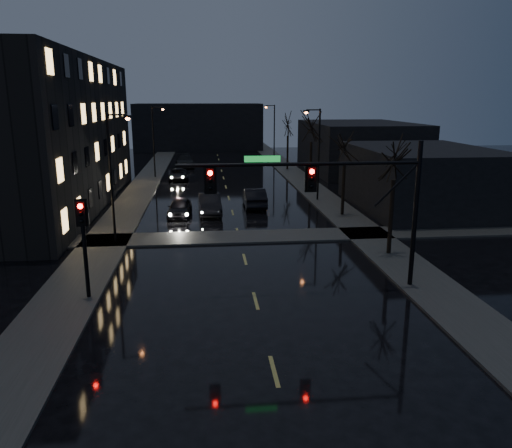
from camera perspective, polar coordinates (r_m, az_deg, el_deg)
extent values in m
plane|color=black|center=(15.66, 3.15, -20.15)|extent=(160.00, 160.00, 0.00)
cube|color=#2D2D2B|center=(48.98, -13.31, 3.44)|extent=(3.00, 140.00, 0.12)
cube|color=#2D2D2B|center=(49.72, 6.54, 3.89)|extent=(3.00, 140.00, 0.12)
cube|color=#2D2D2B|center=(32.54, -1.94, -1.49)|extent=(40.00, 3.00, 0.12)
cube|color=black|center=(45.21, -24.78, 9.28)|extent=(12.00, 30.00, 12.00)
cube|color=black|center=(43.06, 18.40, 4.97)|extent=(10.00, 14.00, 5.00)
cube|color=black|center=(63.98, 11.64, 8.62)|extent=(12.00, 18.00, 6.00)
cube|color=black|center=(90.90, -6.58, 10.99)|extent=(22.00, 10.00, 8.00)
cylinder|color=black|center=(24.43, 17.73, 0.88)|extent=(0.22, 0.22, 7.00)
cylinder|color=black|center=(22.36, 5.09, 6.83)|extent=(11.00, 0.16, 0.16)
cylinder|color=black|center=(23.77, 15.78, 4.35)|extent=(2.05, 0.10, 2.05)
cube|color=#0C591E|center=(22.07, 0.73, 7.45)|extent=(1.60, 0.04, 0.28)
cube|color=black|center=(22.05, -5.25, 5.02)|extent=(0.35, 0.28, 1.05)
sphere|color=#FF0705|center=(21.84, -5.26, 5.81)|extent=(0.22, 0.22, 0.22)
cube|color=black|center=(22.55, 6.31, 5.20)|extent=(0.35, 0.28, 1.05)
sphere|color=#FF0705|center=(22.34, 6.41, 5.97)|extent=(0.22, 0.22, 0.22)
cylinder|color=black|center=(23.38, -18.95, -3.11)|extent=(0.18, 0.18, 4.40)
cube|color=black|center=(22.93, -19.31, 1.20)|extent=(0.35, 0.28, 1.05)
sphere|color=#FF0705|center=(22.71, -19.46, 1.92)|extent=(0.22, 0.22, 0.22)
cylinder|color=black|center=(29.52, 15.16, 0.67)|extent=(0.24, 0.24, 4.40)
cylinder|color=black|center=(38.84, 9.94, 3.90)|extent=(0.24, 0.24, 4.12)
cylinder|color=black|center=(50.31, 6.26, 6.64)|extent=(0.24, 0.24, 4.68)
cylinder|color=black|center=(64.00, 3.62, 8.11)|extent=(0.24, 0.24, 4.29)
cylinder|color=black|center=(31.66, -16.21, 4.81)|extent=(0.16, 0.16, 8.00)
cylinder|color=black|center=(31.20, -15.60, 11.94)|extent=(1.20, 0.10, 0.10)
cube|color=black|center=(31.11, -14.48, 11.82)|extent=(0.50, 0.25, 0.15)
sphere|color=orange|center=(31.11, -14.47, 11.63)|extent=(0.28, 0.28, 0.28)
cylinder|color=black|center=(58.25, -11.63, 9.09)|extent=(0.16, 0.16, 8.00)
cylinder|color=black|center=(58.00, -11.22, 12.96)|extent=(1.20, 0.10, 0.10)
cube|color=black|center=(57.95, -10.61, 12.88)|extent=(0.50, 0.25, 0.15)
sphere|color=orange|center=(57.95, -10.60, 12.79)|extent=(0.28, 0.28, 0.28)
cylinder|color=black|center=(44.17, 7.18, 7.75)|extent=(0.16, 0.16, 8.00)
cylinder|color=black|center=(43.79, 6.56, 12.83)|extent=(1.20, 0.10, 0.10)
cube|color=black|center=(43.67, 5.76, 12.72)|extent=(0.50, 0.25, 0.15)
sphere|color=orange|center=(43.67, 5.76, 12.59)|extent=(0.28, 0.28, 0.28)
cylinder|color=black|center=(71.63, 2.10, 10.26)|extent=(0.16, 0.16, 8.00)
cylinder|color=black|center=(71.39, 1.64, 13.38)|extent=(1.20, 0.10, 0.10)
cube|color=black|center=(71.32, 1.15, 13.30)|extent=(0.50, 0.25, 0.15)
sphere|color=orange|center=(71.32, 1.15, 13.22)|extent=(0.28, 0.28, 0.28)
imported|color=black|center=(38.76, -8.71, 1.88)|extent=(1.94, 4.23, 1.41)
imported|color=black|center=(39.35, -5.31, 2.28)|extent=(1.88, 4.84, 1.57)
imported|color=black|center=(56.45, -8.89, 5.62)|extent=(2.47, 4.75, 1.28)
imported|color=black|center=(67.31, -8.13, 7.14)|extent=(2.84, 5.74, 1.60)
imported|color=black|center=(41.65, -0.20, 3.04)|extent=(1.72, 4.91, 1.62)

